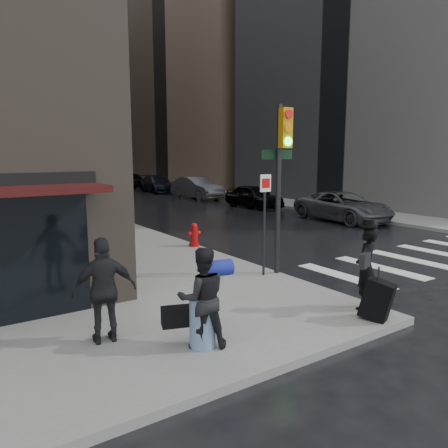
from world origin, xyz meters
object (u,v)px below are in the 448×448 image
Objects in this scene: parked_car_3 at (157,184)px; parked_car_5 at (108,176)px; traffic_light at (280,166)px; parked_car_0 at (343,207)px; man_greycoat at (105,290)px; man_overcoat at (368,273)px; parked_car_2 at (197,188)px; parked_car_1 at (254,196)px; fire_hydrant at (194,236)px; man_jeans at (202,298)px; parked_car_4 at (133,180)px.

parked_car_5 is at bearing 92.77° from parked_car_3.
traffic_light is 11.07m from parked_car_0.
parked_car_5 reaches higher than parked_car_0.
man_greycoat is 41.83m from parked_car_5.
man_greycoat is 16.06m from parked_car_0.
man_overcoat reaches higher than parked_car_2.
parked_car_1 is (9.11, 15.20, -0.24)m from man_overcoat.
parked_car_1 is at bearing -85.29° from parked_car_3.
traffic_light is at bearing -100.80° from parked_car_5.
traffic_light is 4.87m from fire_hydrant.
fire_hydrant is at bearing -140.34° from parked_car_1.
man_greycoat is at bearing -22.55° from man_jeans.
parked_car_2 is at bearing -92.56° from parked_car_4.
man_overcoat reaches higher than man_greycoat.
fire_hydrant is at bearing -108.60° from parked_car_3.
traffic_light reaches higher than man_jeans.
parked_car_4 is (0.36, 19.30, -0.00)m from parked_car_1.
parked_car_4 is at bearing -104.51° from man_greycoat.
man_overcoat is 2.36× the size of fire_hydrant.
traffic_light is at bearing -89.23° from fire_hydrant.
man_overcoat is 35.77m from parked_car_4.
parked_car_5 reaches higher than parked_car_1.
man_overcoat is 0.46× the size of parked_car_4.
parked_car_0 is 1.23× the size of parked_car_1.
fire_hydrant is 0.17× the size of parked_car_3.
traffic_light is 15.16m from parked_car_1.
parked_car_2 is at bearing -101.50° from man_jeans.
man_greycoat is at bearing -160.67° from traffic_light.
parked_car_1 is at bearing -111.51° from man_jeans.
parked_car_3 is (12.56, 27.61, -0.30)m from man_jeans.
man_jeans is 30.33m from parked_car_3.
man_greycoat reaches higher than parked_car_3.
man_overcoat is at bearing -103.63° from parked_car_3.
traffic_light is 0.96× the size of parked_car_5.
parked_car_1 is (8.78, 12.16, -2.25)m from traffic_light.
fire_hydrant is (0.27, 7.26, -0.43)m from man_overcoat.
man_greycoat is (-4.80, 1.54, 0.11)m from man_overcoat.
man_jeans is at bearing -143.53° from traffic_light.
parked_car_0 is 1.12× the size of parked_car_5.
parked_car_1 is at bearing -141.11° from man_overcoat.
man_greycoat is at bearing -113.35° from parked_car_3.
man_overcoat is at bearing 171.09° from man_greycoat.
traffic_light is 32.83m from parked_car_4.
man_greycoat is (-1.22, 1.09, 0.05)m from man_jeans.
parked_car_1 is at bearing 57.21° from traffic_light.
parked_car_0 is 32.17m from parked_car_5.
man_overcoat is at bearing -105.83° from parked_car_4.
parked_car_1 is 1.00× the size of parked_car_4.
parked_car_2 is (-0.11, 6.43, 0.08)m from parked_car_1.
parked_car_5 reaches higher than fire_hydrant.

